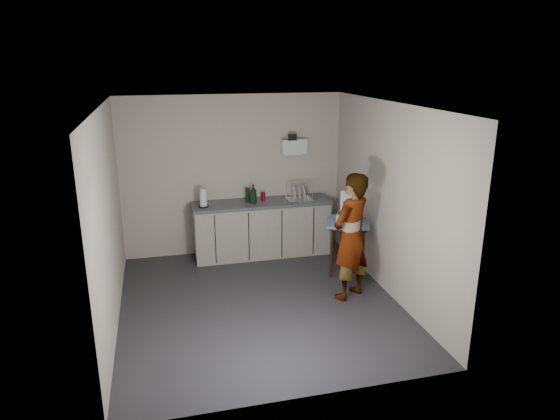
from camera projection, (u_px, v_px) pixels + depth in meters
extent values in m
plane|color=#2C2C31|center=(259.00, 303.00, 6.66)|extent=(4.00, 4.00, 0.00)
cube|color=beige|center=(233.00, 175.00, 8.13)|extent=(3.60, 0.02, 2.60)
cube|color=beige|center=(389.00, 201.00, 6.70)|extent=(0.02, 4.00, 2.60)
cube|color=beige|center=(109.00, 221.00, 5.86)|extent=(0.02, 4.00, 2.60)
cube|color=white|center=(257.00, 106.00, 5.90)|extent=(3.60, 4.00, 0.01)
cube|color=black|center=(262.00, 252.00, 8.32)|extent=(2.20, 0.52, 0.08)
cube|color=#BCB8A7|center=(262.00, 230.00, 8.20)|extent=(2.20, 0.58, 0.86)
cube|color=#4E5258|center=(261.00, 203.00, 8.07)|extent=(2.24, 0.62, 0.05)
cube|color=black|center=(215.00, 240.00, 7.75)|extent=(0.02, 0.01, 0.80)
cube|color=black|center=(249.00, 237.00, 7.87)|extent=(0.02, 0.01, 0.80)
cube|color=black|center=(282.00, 234.00, 8.00)|extent=(0.01, 0.01, 0.80)
cube|color=black|center=(313.00, 231.00, 8.12)|extent=(0.02, 0.01, 0.80)
cube|color=white|center=(294.00, 146.00, 8.16)|extent=(0.42, 0.16, 0.24)
cube|color=white|center=(293.00, 154.00, 8.25)|extent=(0.30, 0.06, 0.04)
cube|color=black|center=(292.00, 137.00, 8.02)|extent=(0.14, 0.02, 0.10)
cylinder|color=#391B0D|center=(331.00, 254.00, 7.34)|extent=(0.04, 0.04, 0.75)
cylinder|color=#391B0D|center=(363.00, 255.00, 7.29)|extent=(0.04, 0.04, 0.75)
cylinder|color=#391B0D|center=(332.00, 243.00, 7.78)|extent=(0.04, 0.04, 0.75)
cylinder|color=#391B0D|center=(362.00, 244.00, 7.72)|extent=(0.04, 0.04, 0.75)
cube|color=#391B0D|center=(348.00, 224.00, 7.42)|extent=(0.72, 0.72, 0.04)
cube|color=#1B46A4|center=(348.00, 222.00, 7.41)|extent=(0.81, 0.81, 0.03)
imported|color=#B2A593|center=(351.00, 237.00, 6.61)|extent=(0.76, 0.69, 1.73)
imported|color=black|center=(253.00, 194.00, 7.93)|extent=(0.13, 0.13, 0.31)
cylinder|color=#B5121F|center=(263.00, 196.00, 8.11)|extent=(0.07, 0.07, 0.14)
cylinder|color=black|center=(248.00, 195.00, 8.03)|extent=(0.07, 0.07, 0.23)
cylinder|color=black|center=(204.00, 206.00, 7.78)|extent=(0.16, 0.16, 0.02)
cylinder|color=white|center=(203.00, 197.00, 7.74)|extent=(0.11, 0.11, 0.28)
cube|color=white|center=(299.00, 199.00, 8.15)|extent=(0.41, 0.31, 0.02)
cylinder|color=white|center=(291.00, 194.00, 7.95)|extent=(0.01, 0.01, 0.27)
cylinder|color=white|center=(313.00, 192.00, 8.03)|extent=(0.01, 0.01, 0.27)
cylinder|color=white|center=(287.00, 190.00, 8.19)|extent=(0.01, 0.01, 0.27)
cylinder|color=white|center=(308.00, 188.00, 8.28)|extent=(0.01, 0.01, 0.27)
cylinder|color=white|center=(293.00, 193.00, 8.09)|extent=(0.05, 0.22, 0.22)
cylinder|color=white|center=(298.00, 192.00, 8.11)|extent=(0.05, 0.22, 0.22)
cylinder|color=white|center=(303.00, 192.00, 8.13)|extent=(0.05, 0.22, 0.22)
cube|color=white|center=(347.00, 220.00, 7.46)|extent=(0.40, 0.40, 0.01)
cube|color=white|center=(346.00, 219.00, 7.31)|extent=(0.25, 0.16, 0.11)
cube|color=white|center=(349.00, 213.00, 7.57)|extent=(0.25, 0.16, 0.11)
cube|color=white|center=(338.00, 215.00, 7.48)|extent=(0.16, 0.25, 0.11)
cube|color=white|center=(357.00, 217.00, 7.40)|extent=(0.16, 0.25, 0.11)
cube|color=white|center=(350.00, 201.00, 7.52)|extent=(0.25, 0.17, 0.29)
cylinder|color=silver|center=(347.00, 216.00, 7.44)|extent=(0.19, 0.19, 0.11)
sphere|color=#FC5CB4|center=(344.00, 212.00, 7.40)|extent=(0.07, 0.07, 0.07)
sphere|color=#5688EA|center=(350.00, 213.00, 7.37)|extent=(0.07, 0.07, 0.07)
sphere|color=#51C76B|center=(348.00, 211.00, 7.46)|extent=(0.07, 0.07, 0.07)
sphere|color=#FC5CB4|center=(345.00, 210.00, 7.47)|extent=(0.07, 0.07, 0.07)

